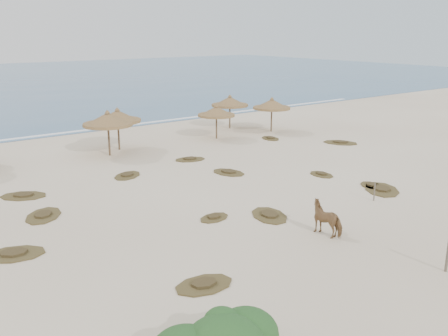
% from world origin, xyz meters
% --- Properties ---
extents(ground, '(160.00, 160.00, 0.00)m').
position_xyz_m(ground, '(0.00, 0.00, 0.00)').
color(ground, beige).
rests_on(ground, ground).
extents(foam_line, '(70.00, 0.60, 0.01)m').
position_xyz_m(foam_line, '(0.00, 26.00, 0.00)').
color(foam_line, white).
rests_on(foam_line, ground).
extents(palapa_2, '(3.53, 3.53, 3.20)m').
position_xyz_m(palapa_2, '(-1.12, 16.39, 2.48)').
color(palapa_2, brown).
rests_on(palapa_2, ground).
extents(palapa_3, '(4.21, 4.21, 3.12)m').
position_xyz_m(palapa_3, '(0.18, 17.58, 2.42)').
color(palapa_3, brown).
rests_on(palapa_3, ground).
extents(palapa_4, '(3.60, 3.60, 2.79)m').
position_xyz_m(palapa_4, '(8.10, 16.41, 2.16)').
color(palapa_4, brown).
rests_on(palapa_4, ground).
extents(palapa_5, '(3.32, 3.32, 3.01)m').
position_xyz_m(palapa_5, '(11.63, 19.25, 2.34)').
color(palapa_5, brown).
rests_on(palapa_5, ground).
extents(palapa_6, '(3.37, 3.37, 2.99)m').
position_xyz_m(palapa_6, '(13.58, 15.94, 2.32)').
color(palapa_6, brown).
rests_on(palapa_6, ground).
extents(horse, '(0.95, 1.75, 1.41)m').
position_xyz_m(horse, '(0.44, -2.15, 0.70)').
color(horse, olive).
rests_on(horse, ground).
extents(fence_post_near, '(0.13, 0.13, 1.37)m').
position_xyz_m(fence_post_near, '(1.25, -7.07, 0.68)').
color(fence_post_near, '#685F4E').
rests_on(fence_post_near, ground).
extents(fence_post_far, '(0.09, 0.09, 0.95)m').
position_xyz_m(fence_post_far, '(5.62, -0.66, 0.48)').
color(fence_post_far, '#685F4E').
rests_on(fence_post_far, ground).
extents(scrub_0, '(2.80, 2.33, 0.16)m').
position_xyz_m(scrub_0, '(-10.87, 3.73, 0.05)').
color(scrub_0, brown).
rests_on(scrub_0, ground).
extents(scrub_1, '(2.59, 2.78, 0.16)m').
position_xyz_m(scrub_1, '(-8.61, 7.24, 0.05)').
color(scrub_1, brown).
rests_on(scrub_1, ground).
extents(scrub_2, '(1.76, 1.34, 0.16)m').
position_xyz_m(scrub_2, '(-2.38, 2.22, 0.05)').
color(scrub_2, brown).
rests_on(scrub_2, ground).
extents(scrub_3, '(1.90, 2.46, 0.16)m').
position_xyz_m(scrub_3, '(2.78, 7.86, 0.05)').
color(scrub_3, brown).
rests_on(scrub_3, ground).
extents(scrub_4, '(1.23, 1.76, 0.16)m').
position_xyz_m(scrub_4, '(6.99, 4.15, 0.05)').
color(scrub_4, brown).
rests_on(scrub_4, ground).
extents(scrub_5, '(2.80, 3.10, 0.16)m').
position_xyz_m(scrub_5, '(14.77, 9.31, 0.05)').
color(scrub_5, brown).
rests_on(scrub_5, ground).
extents(scrub_6, '(2.84, 2.61, 0.16)m').
position_xyz_m(scrub_6, '(-8.53, 10.79, 0.05)').
color(scrub_6, brown).
rests_on(scrub_6, ground).
extents(scrub_7, '(2.35, 1.88, 0.16)m').
position_xyz_m(scrub_7, '(2.65, 11.96, 0.05)').
color(scrub_7, brown).
rests_on(scrub_7, ground).
extents(scrub_9, '(2.23, 2.73, 0.16)m').
position_xyz_m(scrub_9, '(-0.13, 0.90, 0.05)').
color(scrub_9, brown).
rests_on(scrub_9, ground).
extents(scrub_10, '(1.66, 2.13, 0.16)m').
position_xyz_m(scrub_10, '(11.50, 13.73, 0.05)').
color(scrub_10, brown).
rests_on(scrub_10, ground).
extents(scrub_11, '(2.25, 1.59, 0.16)m').
position_xyz_m(scrub_11, '(-6.34, -2.69, 0.05)').
color(scrub_11, brown).
rests_on(scrub_11, ground).
extents(scrub_12, '(1.66, 1.95, 0.16)m').
position_xyz_m(scrub_12, '(7.54, 0.92, 0.05)').
color(scrub_12, brown).
rests_on(scrub_12, ground).
extents(scrub_13, '(2.47, 2.31, 0.16)m').
position_xyz_m(scrub_13, '(-2.46, 10.96, 0.05)').
color(scrub_13, brown).
rests_on(scrub_13, ground).
extents(scrub_14, '(3.12, 3.20, 0.16)m').
position_xyz_m(scrub_14, '(7.41, 0.16, 0.05)').
color(scrub_14, brown).
rests_on(scrub_14, ground).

